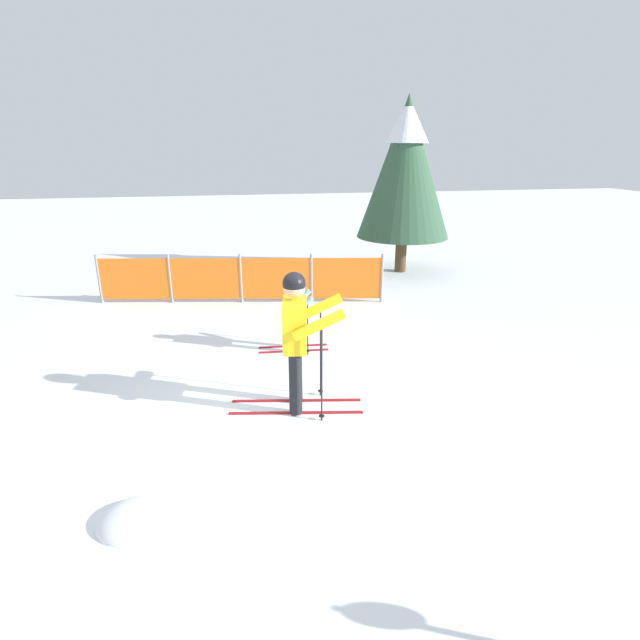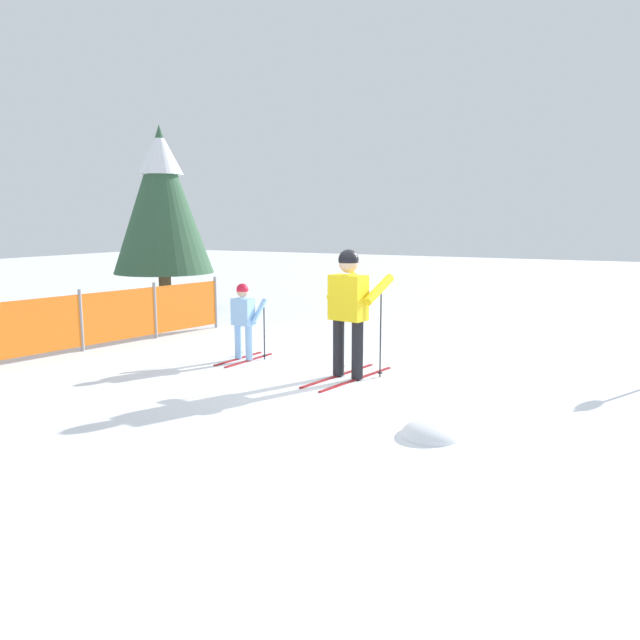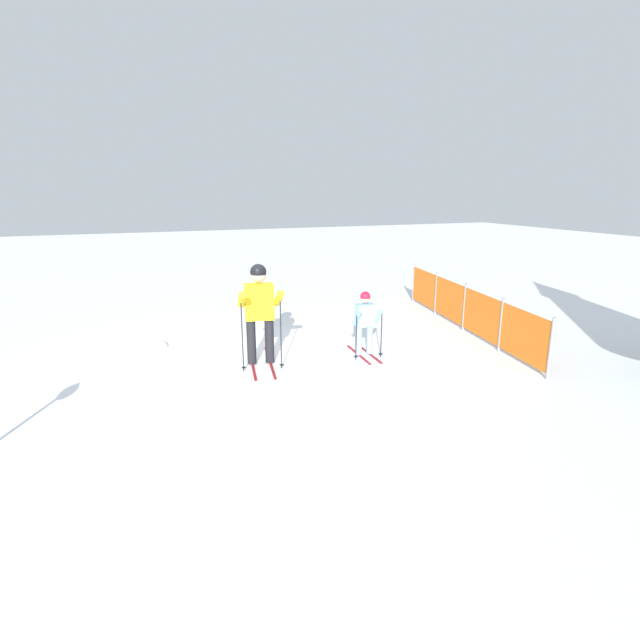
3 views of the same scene
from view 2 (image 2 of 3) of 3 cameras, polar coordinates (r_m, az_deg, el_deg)
name	(u,v)px [view 2 (image 2 of 3)]	position (r m, az deg, el deg)	size (l,w,h in m)	color
ground_plane	(358,384)	(8.58, 3.52, -5.87)	(60.00, 60.00, 0.00)	white
skier_adult	(350,301)	(8.72, 2.72, 1.72)	(1.76, 0.86, 1.82)	maroon
skier_child	(244,315)	(9.95, -7.00, 0.42)	(1.17, 0.57, 1.23)	maroon
safety_fence	(81,320)	(11.33, -21.00, -0.04)	(6.03, 1.18, 1.06)	gray
conifer_far	(162,198)	(15.73, -14.28, 10.79)	(2.40, 2.40, 4.45)	#4C3823
snow_mound	(433,434)	(6.73, 10.25, -10.25)	(0.76, 0.64, 0.30)	white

